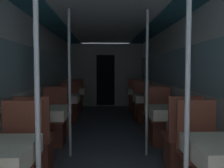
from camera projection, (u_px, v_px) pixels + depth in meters
wall_left at (37, 79)px, 4.72m from camera, size 0.05×10.45×2.22m
wall_right at (176, 78)px, 4.81m from camera, size 0.05×10.45×2.22m
ceiling_panel at (107, 19)px, 4.70m from camera, size 2.67×10.45×0.07m
bulkhead_far at (106, 75)px, 8.87m from camera, size 2.62×0.09×2.22m
support_pole_left_0 at (37, 98)px, 1.92m from camera, size 0.04×0.04×2.22m
dining_table_left_1 at (46, 115)px, 3.76m from camera, size 0.63×0.63×0.75m
chair_left_near_1 at (36, 149)px, 3.20m from camera, size 0.43×0.43×1.00m
chair_left_far_1 at (54, 128)px, 4.35m from camera, size 0.43×0.43×1.00m
support_pole_left_1 at (70, 84)px, 3.74m from camera, size 0.04×0.04×2.22m
dining_table_left_2 at (65, 100)px, 5.58m from camera, size 0.63×0.63×0.75m
chair_left_near_2 at (61, 120)px, 5.03m from camera, size 0.43×0.43×1.00m
chair_left_far_2 at (69, 110)px, 6.18m from camera, size 0.43×0.43×1.00m
dining_table_left_3 at (74, 92)px, 7.41m from camera, size 0.63×0.63×0.75m
chair_left_near_3 at (72, 106)px, 6.86m from camera, size 0.43×0.43×1.00m
chair_left_far_3 at (77, 101)px, 8.01m from camera, size 0.43×0.43×1.00m
chair_right_far_0 at (201, 168)px, 2.59m from camera, size 0.43×0.43×1.00m
support_pole_right_0 at (187, 97)px, 1.96m from camera, size 0.04×0.04×2.22m
dining_table_right_1 at (170, 114)px, 3.82m from camera, size 0.63×0.63×0.75m
chair_right_near_1 at (181, 147)px, 3.27m from camera, size 0.43×0.43×1.00m
chair_right_far_1 at (161, 127)px, 4.42m from camera, size 0.43×0.43×1.00m
support_pole_right_1 at (147, 83)px, 3.78m from camera, size 0.04×0.04×2.22m
dining_table_right_2 at (148, 99)px, 5.65m from camera, size 0.63×0.63×0.75m
chair_right_near_2 at (153, 119)px, 5.09m from camera, size 0.43×0.43×1.00m
chair_right_far_2 at (144, 110)px, 6.25m from camera, size 0.43×0.43×1.00m
dining_table_right_3 at (137, 92)px, 7.48m from camera, size 0.63×0.63×0.75m
chair_right_near_3 at (140, 106)px, 6.92m from camera, size 0.43×0.43×1.00m
chair_right_far_3 at (135, 101)px, 8.07m from camera, size 0.43×0.43×1.00m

